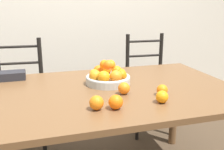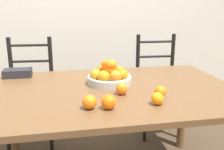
{
  "view_description": "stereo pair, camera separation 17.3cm",
  "coord_description": "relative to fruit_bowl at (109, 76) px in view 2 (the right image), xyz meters",
  "views": [
    {
      "loc": [
        -0.47,
        -1.57,
        1.33
      ],
      "look_at": [
        0.0,
        0.03,
        0.87
      ],
      "focal_mm": 42.0,
      "sensor_mm": 36.0,
      "label": 1
    },
    {
      "loc": [
        -0.31,
        -1.61,
        1.33
      ],
      "look_at": [
        0.0,
        0.03,
        0.87
      ],
      "focal_mm": 42.0,
      "sensor_mm": 36.0,
      "label": 2
    }
  ],
  "objects": [
    {
      "name": "chair_left",
      "position": [
        -0.63,
        0.72,
        -0.36
      ],
      "size": [
        0.44,
        0.42,
        1.01
      ],
      "rotation": [
        0.0,
        0.0,
        -0.06
      ],
      "color": "black",
      "rests_on": "ground_plane"
    },
    {
      "name": "orange_loose_0",
      "position": [
        -0.18,
        -0.43,
        -0.01
      ],
      "size": [
        0.08,
        0.08,
        0.08
      ],
      "color": "orange",
      "rests_on": "dining_table"
    },
    {
      "name": "wall_back",
      "position": [
        0.0,
        1.46,
        0.47
      ],
      "size": [
        8.0,
        0.06,
        2.6
      ],
      "color": "silver",
      "rests_on": "ground_plane"
    },
    {
      "name": "fruit_bowl",
      "position": [
        0.0,
        0.0,
        0.0
      ],
      "size": [
        0.31,
        0.31,
        0.17
      ],
      "color": "#B2B7B2",
      "rests_on": "dining_table"
    },
    {
      "name": "book_stack",
      "position": [
        -0.66,
        0.3,
        -0.02
      ],
      "size": [
        0.21,
        0.12,
        0.06
      ],
      "color": "#232328",
      "rests_on": "dining_table"
    },
    {
      "name": "dining_table",
      "position": [
        0.0,
        -0.12,
        -0.14
      ],
      "size": [
        1.65,
        1.09,
        0.78
      ],
      "color": "brown",
      "rests_on": "ground_plane"
    },
    {
      "name": "orange_loose_3",
      "position": [
        0.19,
        -0.44,
        -0.02
      ],
      "size": [
        0.07,
        0.07,
        0.07
      ],
      "color": "orange",
      "rests_on": "dining_table"
    },
    {
      "name": "chair_right",
      "position": [
        0.64,
        0.72,
        -0.36
      ],
      "size": [
        0.44,
        0.42,
        1.01
      ],
      "rotation": [
        0.0,
        0.0,
        -0.05
      ],
      "color": "black",
      "rests_on": "ground_plane"
    },
    {
      "name": "orange_loose_1",
      "position": [
        -0.08,
        -0.45,
        -0.01
      ],
      "size": [
        0.08,
        0.08,
        0.08
      ],
      "color": "orange",
      "rests_on": "dining_table"
    },
    {
      "name": "orange_loose_4",
      "position": [
        0.04,
        -0.24,
        -0.02
      ],
      "size": [
        0.08,
        0.08,
        0.08
      ],
      "color": "orange",
      "rests_on": "dining_table"
    },
    {
      "name": "orange_loose_2",
      "position": [
        0.25,
        -0.33,
        -0.02
      ],
      "size": [
        0.07,
        0.07,
        0.07
      ],
      "color": "orange",
      "rests_on": "dining_table"
    }
  ]
}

